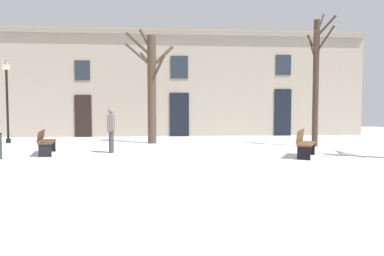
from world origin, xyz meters
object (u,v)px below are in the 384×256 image
object	(u,v)px
tree_center	(316,78)
person_by_shop_door	(111,128)
streetlamp	(7,93)
bench_near_center_tree	(46,142)
bench_by_litter_bin	(305,143)
tree_left_of_center	(151,84)

from	to	relation	value
tree_center	person_by_shop_door	distance (m)	8.54
streetlamp	bench_near_center_tree	world-z (taller)	streetlamp
streetlamp	bench_by_litter_bin	bearing A→B (deg)	-25.56
tree_center	person_by_shop_door	world-z (taller)	tree_center
bench_by_litter_bin	streetlamp	bearing A→B (deg)	93.37
tree_left_of_center	person_by_shop_door	distance (m)	4.02
person_by_shop_door	streetlamp	bearing A→B (deg)	56.80
bench_by_litter_bin	bench_near_center_tree	xyz separation A→B (m)	(-8.72, 1.43, -0.02)
bench_near_center_tree	person_by_shop_door	bearing A→B (deg)	-95.87
tree_center	bench_near_center_tree	xyz separation A→B (m)	(-10.41, -1.61, -2.43)
bench_near_center_tree	person_by_shop_door	xyz separation A→B (m)	(2.22, 0.21, 0.46)
bench_by_litter_bin	bench_near_center_tree	distance (m)	8.84
streetlamp	bench_by_litter_bin	xyz separation A→B (m)	(11.71, -5.60, -1.85)
tree_center	tree_left_of_center	xyz separation A→B (m)	(-6.84, 1.93, -0.19)
tree_left_of_center	streetlamp	world-z (taller)	tree_left_of_center
bench_near_center_tree	tree_left_of_center	bearing A→B (deg)	-56.51
tree_center	bench_by_litter_bin	bearing A→B (deg)	-119.05
bench_by_litter_bin	person_by_shop_door	bearing A→B (deg)	104.77
tree_left_of_center	person_by_shop_door	size ratio (longest dim) A/B	3.25
tree_center	bench_near_center_tree	bearing A→B (deg)	-171.20
bench_near_center_tree	tree_center	bearing A→B (deg)	-92.48
bench_by_litter_bin	tree_center	bearing A→B (deg)	-0.12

